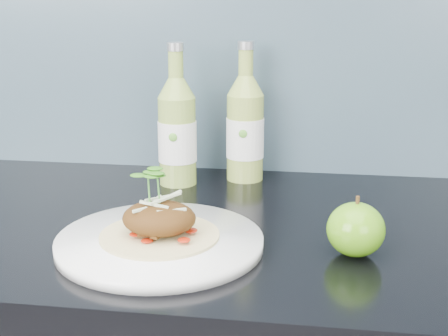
% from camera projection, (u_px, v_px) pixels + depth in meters
% --- Properties ---
extents(dinner_plate, '(0.30, 0.30, 0.02)m').
position_uv_depth(dinner_plate, '(160.00, 242.00, 0.85)').
color(dinner_plate, white).
rests_on(dinner_plate, kitchen_counter).
extents(pork_taco, '(0.16, 0.16, 0.10)m').
position_uv_depth(pork_taco, '(159.00, 217.00, 0.84)').
color(pork_taco, tan).
rests_on(pork_taco, dinner_plate).
extents(green_apple, '(0.08, 0.08, 0.08)m').
position_uv_depth(green_apple, '(356.00, 229.00, 0.82)').
color(green_apple, '#528F0F').
rests_on(green_apple, kitchen_counter).
extents(cider_bottle_left, '(0.08, 0.08, 0.25)m').
position_uv_depth(cider_bottle_left, '(177.00, 132.00, 1.11)').
color(cider_bottle_left, '#8AA745').
rests_on(cider_bottle_left, kitchen_counter).
extents(cider_bottle_right, '(0.08, 0.08, 0.25)m').
position_uv_depth(cider_bottle_right, '(245.00, 128.00, 1.14)').
color(cider_bottle_right, '#92A946').
rests_on(cider_bottle_right, kitchen_counter).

